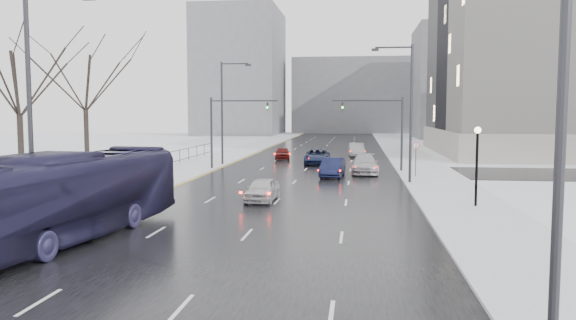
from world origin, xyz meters
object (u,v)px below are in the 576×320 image
at_px(no_uturn_sign, 416,149).
at_px(sedan_center_near, 262,189).
at_px(streetlight_r_near, 550,92).
at_px(bus, 71,195).
at_px(streetlight_l_near, 35,102).
at_px(mast_signal_right, 389,125).
at_px(sedan_right_cross, 317,157).
at_px(sedan_right_distant, 356,150).
at_px(sedan_right_far, 365,164).
at_px(tree_park_e, 88,173).
at_px(lamppost_r_mid, 477,155).
at_px(tree_park_d, 23,189).
at_px(sedan_center_far, 282,153).
at_px(streetlight_r_mid, 408,106).
at_px(sedan_right_near, 333,167).
at_px(mast_signal_left, 223,124).
at_px(streetlight_l_far, 224,108).

relative_size(no_uturn_sign, sedan_center_near, 0.68).
distance_m(streetlight_r_near, bus, 18.80).
xyz_separation_m(streetlight_l_near, mast_signal_right, (15.49, 28.00, -1.51)).
relative_size(mast_signal_right, sedan_right_cross, 1.20).
height_order(streetlight_l_near, sedan_right_cross, streetlight_l_near).
bearing_deg(sedan_right_distant, sedan_center_near, -103.01).
distance_m(bus, sedan_right_cross, 34.56).
height_order(streetlight_r_near, sedan_right_far, streetlight_r_near).
bearing_deg(no_uturn_sign, tree_park_e, 180.00).
bearing_deg(sedan_right_cross, no_uturn_sign, -52.46).
relative_size(no_uturn_sign, bus, 0.21).
bearing_deg(tree_park_e, lamppost_r_mid, -25.62).
xyz_separation_m(tree_park_d, mast_signal_right, (25.13, 14.00, 4.11)).
xyz_separation_m(no_uturn_sign, sedan_right_far, (-3.97, 2.27, -1.47)).
relative_size(no_uturn_sign, sedan_center_far, 0.68).
xyz_separation_m(streetlight_r_near, sedan_right_far, (-2.93, 36.27, -4.79)).
bearing_deg(streetlight_r_mid, streetlight_l_near, -129.24).
distance_m(no_uturn_sign, sedan_center_near, 16.56).
bearing_deg(mast_signal_right, streetlight_r_near, -88.73).
bearing_deg(sedan_center_far, bus, -102.10).
distance_m(lamppost_r_mid, sedan_right_near, 15.98).
bearing_deg(sedan_right_near, mast_signal_left, 160.03).
height_order(streetlight_l_near, streetlight_l_far, same).
distance_m(tree_park_d, mast_signal_left, 17.96).
height_order(streetlight_l_far, sedan_right_cross, streetlight_l_far).
relative_size(streetlight_r_near, sedan_center_far, 2.53).
bearing_deg(tree_park_e, streetlight_l_near, -67.31).
height_order(tree_park_d, tree_park_e, tree_park_e).
bearing_deg(sedan_right_near, sedan_center_near, -101.33).
distance_m(tree_park_d, sedan_right_far, 26.11).
xyz_separation_m(tree_park_d, sedan_right_distant, (22.30, 30.25, 0.82)).
height_order(tree_park_e, sedan_right_distant, tree_park_e).
relative_size(tree_park_d, lamppost_r_mid, 2.92).
bearing_deg(tree_park_e, mast_signal_left, 20.19).
xyz_separation_m(sedan_center_near, sedan_right_far, (6.09, 15.33, 0.11)).
bearing_deg(streetlight_l_near, sedan_right_near, 65.22).
height_order(streetlight_l_far, sedan_center_near, streetlight_l_far).
bearing_deg(streetlight_l_far, tree_park_d, -118.15).
distance_m(mast_signal_left, sedan_center_near, 18.55).
distance_m(sedan_center_near, sedan_right_distant, 33.73).
bearing_deg(no_uturn_sign, sedan_center_near, -127.60).
bearing_deg(tree_park_e, sedan_center_near, -36.98).
height_order(streetlight_r_mid, mast_signal_right, streetlight_r_mid).
distance_m(mast_signal_right, no_uturn_sign, 4.77).
xyz_separation_m(no_uturn_sign, sedan_right_distant, (-4.70, 20.25, -1.48)).
distance_m(streetlight_l_far, sedan_right_cross, 10.31).
xyz_separation_m(streetlight_r_near, sedan_right_cross, (-7.48, 44.13, -4.82)).
bearing_deg(streetlight_r_mid, streetlight_r_near, -90.00).
relative_size(streetlight_l_near, sedan_right_far, 1.84).
distance_m(mast_signal_left, sedan_right_far, 13.09).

